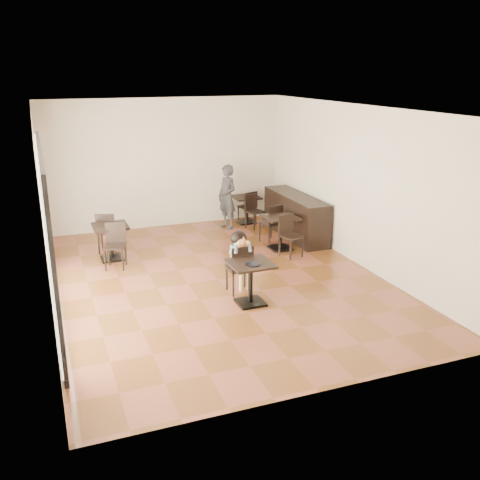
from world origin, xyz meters
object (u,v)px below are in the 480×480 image
adult_patron (227,197)px  cafe_table_left (111,242)px  chair_mid_b (291,236)px  chair_left_a (107,232)px  child (239,262)px  chair_back_a (247,207)px  child_chair (239,268)px  chair_left_b (115,247)px  chair_back_b (255,212)px  child_table (250,283)px  chair_mid_a (270,223)px  cafe_table_back (246,210)px  cafe_table_mid (280,233)px

adult_patron → cafe_table_left: size_ratio=2.14×
chair_mid_b → chair_left_a: 4.01m
child → chair_back_a: (1.81, 4.19, -0.15)m
chair_left_a → cafe_table_left: bearing=108.4°
child_chair → chair_back_a: bearing=-113.3°
chair_left_b → chair_back_b: (3.71, 1.63, -0.03)m
chair_mid_b → chair_left_b: (-3.61, 0.64, 0.00)m
child_table → chair_left_a: (-1.90, 3.68, 0.08)m
chair_mid_b → chair_back_b: bearing=71.5°
cafe_table_left → chair_mid_a: 3.62m
child_table → chair_left_a: 4.14m
chair_back_a → chair_back_b: (0.00, -0.54, 0.00)m
chair_mid_a → chair_left_b: (-3.61, -0.46, 0.00)m
child → cafe_table_back: 4.56m
child → chair_mid_a: size_ratio=1.26×
cafe_table_mid → child_chair: bearing=-131.6°
child_chair → child: size_ratio=0.79×
adult_patron → chair_left_a: size_ratio=1.78×
chair_mid_b → chair_back_a: chair_mid_b is taller
child → chair_back_a: size_ratio=1.35×
cafe_table_mid → cafe_table_back: (0.07, 2.26, -0.02)m
cafe_table_back → chair_mid_b: chair_mid_b is taller
chair_left_b → chair_back_a: size_ratio=1.07×
chair_mid_a → cafe_table_mid: bearing=73.9°
chair_mid_a → chair_left_b: size_ratio=1.00×
chair_left_a → chair_mid_a: bearing=-171.7°
chair_mid_a → chair_mid_b: 1.10m
child_table → child: size_ratio=0.66×
cafe_table_left → chair_back_b: (3.71, 1.08, 0.05)m
chair_back_a → chair_back_b: size_ratio=1.00×
child_table → cafe_table_mid: 3.02m
child → cafe_table_mid: bearing=48.4°
child_chair → chair_left_b: same height
chair_left_a → chair_left_b: (0.00, -1.10, 0.00)m
child → cafe_table_left: (-1.90, 2.58, -0.19)m
child → chair_mid_b: bearing=38.9°
adult_patron → chair_left_b: adult_patron is taller
cafe_table_mid → cafe_table_left: (-3.61, 0.64, 0.00)m
cafe_table_left → child_chair: bearing=-53.6°
child_chair → cafe_table_mid: child_chair is taller
chair_mid_b → chair_left_b: 3.67m
adult_patron → chair_back_a: adult_patron is taller
child_chair → chair_mid_a: child_chair is taller
cafe_table_left → chair_left_b: bearing=-90.0°
cafe_table_back → child_table: bearing=-110.6°
child_chair → chair_mid_a: 3.02m
child → cafe_table_back: (1.79, 4.19, -0.22)m
child_chair → cafe_table_back: (1.79, 4.19, -0.10)m
adult_patron → chair_mid_a: (0.56, -1.42, -0.35)m
chair_mid_a → chair_back_b: size_ratio=1.07×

